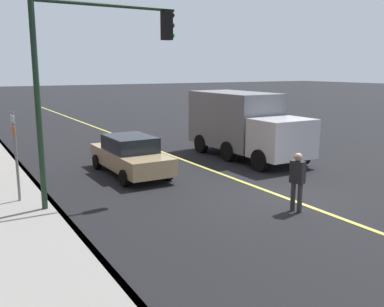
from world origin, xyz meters
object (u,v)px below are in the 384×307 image
(car_tan, at_px, (130,155))
(street_sign_post, at_px, (16,151))
(truck_gray, at_px, (243,123))
(pedestrian_with_backpack, at_px, (298,177))
(traffic_light_mast, at_px, (93,64))

(car_tan, relative_size, street_sign_post, 1.65)
(truck_gray, xyz_separation_m, street_sign_post, (-2.43, 10.26, 0.09))
(car_tan, xyz_separation_m, truck_gray, (0.49, -5.85, 0.81))
(car_tan, bearing_deg, truck_gray, -85.26)
(pedestrian_with_backpack, relative_size, traffic_light_mast, 0.28)
(traffic_light_mast, bearing_deg, car_tan, -36.62)
(car_tan, xyz_separation_m, traffic_light_mast, (-3.13, 2.33, 3.45))
(street_sign_post, bearing_deg, car_tan, -66.16)
(pedestrian_with_backpack, height_order, traffic_light_mast, traffic_light_mast)
(pedestrian_with_backpack, bearing_deg, street_sign_post, 55.66)
(truck_gray, xyz_separation_m, traffic_light_mast, (-3.62, 8.17, 2.64))
(car_tan, distance_m, truck_gray, 5.92)
(truck_gray, height_order, pedestrian_with_backpack, truck_gray)
(car_tan, height_order, truck_gray, truck_gray)
(truck_gray, bearing_deg, pedestrian_with_backpack, 154.48)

